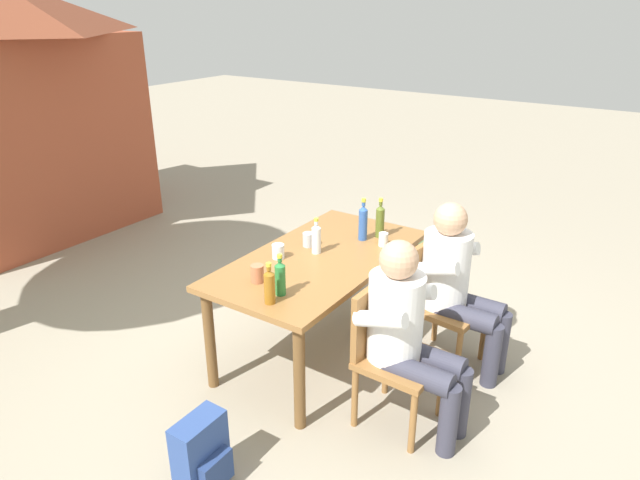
{
  "coord_description": "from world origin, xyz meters",
  "views": [
    {
      "loc": [
        -2.92,
        -1.95,
        2.37
      ],
      "look_at": [
        0.0,
        0.0,
        0.87
      ],
      "focal_mm": 31.64,
      "sensor_mm": 36.0,
      "label": 1
    }
  ],
  "objects_px": {
    "dining_table": "(320,268)",
    "bottle_olive": "(380,220)",
    "bottle_clear": "(316,238)",
    "cup_terracotta": "(257,274)",
    "person_in_white_shirt": "(456,279)",
    "cup_white": "(383,239)",
    "bottle_green": "(280,277)",
    "bottle_amber": "(269,286)",
    "brick_kiosk": "(12,103)",
    "chair_near_right": "(439,296)",
    "backpack_by_far_side": "(202,454)",
    "cup_glass": "(278,251)",
    "chair_near_left": "(389,348)",
    "person_in_plaid_shirt": "(407,329)",
    "backpack_by_near_side": "(411,264)",
    "cup_steel": "(308,240)",
    "bottle_blue": "(363,222)"
  },
  "relations": [
    {
      "from": "dining_table",
      "to": "bottle_olive",
      "type": "bearing_deg",
      "value": -18.07
    },
    {
      "from": "cup_white",
      "to": "backpack_by_far_side",
      "type": "distance_m",
      "value": 1.89
    },
    {
      "from": "dining_table",
      "to": "person_in_white_shirt",
      "type": "height_order",
      "value": "person_in_white_shirt"
    },
    {
      "from": "person_in_plaid_shirt",
      "to": "bottle_blue",
      "type": "xyz_separation_m",
      "value": [
        0.79,
        0.75,
        0.23
      ]
    },
    {
      "from": "bottle_blue",
      "to": "brick_kiosk",
      "type": "xyz_separation_m",
      "value": [
        -0.15,
        4.18,
        0.48
      ]
    },
    {
      "from": "bottle_clear",
      "to": "backpack_by_far_side",
      "type": "height_order",
      "value": "bottle_clear"
    },
    {
      "from": "bottle_olive",
      "to": "backpack_by_far_side",
      "type": "distance_m",
      "value": 2.04
    },
    {
      "from": "cup_white",
      "to": "cup_steel",
      "type": "height_order",
      "value": "cup_steel"
    },
    {
      "from": "cup_white",
      "to": "bottle_green",
      "type": "bearing_deg",
      "value": 170.31
    },
    {
      "from": "brick_kiosk",
      "to": "bottle_clear",
      "type": "bearing_deg",
      "value": -93.35
    },
    {
      "from": "chair_near_right",
      "to": "cup_steel",
      "type": "relative_size",
      "value": 8.76
    },
    {
      "from": "person_in_white_shirt",
      "to": "cup_glass",
      "type": "bearing_deg",
      "value": 117.58
    },
    {
      "from": "bottle_clear",
      "to": "cup_terracotta",
      "type": "xyz_separation_m",
      "value": [
        -0.57,
        0.06,
        -0.05
      ]
    },
    {
      "from": "cup_glass",
      "to": "backpack_by_far_side",
      "type": "xyz_separation_m",
      "value": [
        -1.2,
        -0.41,
        -0.6
      ]
    },
    {
      "from": "brick_kiosk",
      "to": "backpack_by_far_side",
      "type": "bearing_deg",
      "value": -111.18
    },
    {
      "from": "person_in_white_shirt",
      "to": "cup_white",
      "type": "relative_size",
      "value": 12.15
    },
    {
      "from": "cup_glass",
      "to": "cup_terracotta",
      "type": "relative_size",
      "value": 0.88
    },
    {
      "from": "chair_near_right",
      "to": "cup_white",
      "type": "bearing_deg",
      "value": 87.83
    },
    {
      "from": "chair_near_left",
      "to": "bottle_amber",
      "type": "xyz_separation_m",
      "value": [
        -0.33,
        0.61,
        0.37
      ]
    },
    {
      "from": "chair_near_right",
      "to": "backpack_by_near_side",
      "type": "relative_size",
      "value": 2.26
    },
    {
      "from": "person_in_plaid_shirt",
      "to": "cup_white",
      "type": "relative_size",
      "value": 12.15
    },
    {
      "from": "bottle_green",
      "to": "cup_steel",
      "type": "height_order",
      "value": "bottle_green"
    },
    {
      "from": "bottle_green",
      "to": "bottle_amber",
      "type": "distance_m",
      "value": 0.12
    },
    {
      "from": "dining_table",
      "to": "backpack_by_near_side",
      "type": "bearing_deg",
      "value": -3.82
    },
    {
      "from": "bottle_amber",
      "to": "cup_white",
      "type": "height_order",
      "value": "bottle_amber"
    },
    {
      "from": "bottle_olive",
      "to": "bottle_clear",
      "type": "xyz_separation_m",
      "value": [
        -0.5,
        0.23,
        -0.02
      ]
    },
    {
      "from": "bottle_amber",
      "to": "backpack_by_far_side",
      "type": "xyz_separation_m",
      "value": [
        -0.69,
        -0.07,
        -0.66
      ]
    },
    {
      "from": "chair_near_right",
      "to": "bottle_blue",
      "type": "xyz_separation_m",
      "value": [
        0.04,
        0.64,
        0.4
      ]
    },
    {
      "from": "person_in_plaid_shirt",
      "to": "bottle_olive",
      "type": "bearing_deg",
      "value": 36.51
    },
    {
      "from": "cup_white",
      "to": "brick_kiosk",
      "type": "height_order",
      "value": "brick_kiosk"
    },
    {
      "from": "chair_near_right",
      "to": "cup_glass",
      "type": "bearing_deg",
      "value": 120.6
    },
    {
      "from": "bottle_clear",
      "to": "bottle_olive",
      "type": "bearing_deg",
      "value": -24.45
    },
    {
      "from": "dining_table",
      "to": "cup_glass",
      "type": "distance_m",
      "value": 0.32
    },
    {
      "from": "chair_near_left",
      "to": "bottle_olive",
      "type": "relative_size",
      "value": 2.9
    },
    {
      "from": "chair_near_right",
      "to": "dining_table",
      "type": "bearing_deg",
      "value": 117.41
    },
    {
      "from": "backpack_by_far_side",
      "to": "brick_kiosk",
      "type": "bearing_deg",
      "value": 68.82
    },
    {
      "from": "dining_table",
      "to": "chair_near_left",
      "type": "xyz_separation_m",
      "value": [
        -0.37,
        -0.73,
        -0.17
      ]
    },
    {
      "from": "dining_table",
      "to": "bottle_blue",
      "type": "xyz_separation_m",
      "value": [
        0.42,
        -0.1,
        0.23
      ]
    },
    {
      "from": "bottle_amber",
      "to": "backpack_by_near_side",
      "type": "xyz_separation_m",
      "value": [
        2.05,
        0.03,
        -0.68
      ]
    },
    {
      "from": "cup_glass",
      "to": "cup_steel",
      "type": "height_order",
      "value": "same"
    },
    {
      "from": "bottle_amber",
      "to": "cup_steel",
      "type": "xyz_separation_m",
      "value": [
        0.8,
        0.29,
        -0.06
      ]
    },
    {
      "from": "cup_terracotta",
      "to": "bottle_blue",
      "type": "bearing_deg",
      "value": -12.29
    },
    {
      "from": "bottle_clear",
      "to": "cup_white",
      "type": "relative_size",
      "value": 2.65
    },
    {
      "from": "person_in_white_shirt",
      "to": "bottle_amber",
      "type": "xyz_separation_m",
      "value": [
        -1.07,
        0.72,
        0.21
      ]
    },
    {
      "from": "bottle_amber",
      "to": "cup_terracotta",
      "type": "bearing_deg",
      "value": 54.14
    },
    {
      "from": "backpack_by_near_side",
      "to": "cup_steel",
      "type": "bearing_deg",
      "value": 168.47
    },
    {
      "from": "person_in_white_shirt",
      "to": "bottle_green",
      "type": "xyz_separation_m",
      "value": [
        -0.96,
        0.74,
        0.21
      ]
    },
    {
      "from": "backpack_by_near_side",
      "to": "backpack_by_far_side",
      "type": "xyz_separation_m",
      "value": [
        -2.73,
        -0.1,
        0.01
      ]
    },
    {
      "from": "bottle_blue",
      "to": "backpack_by_far_side",
      "type": "height_order",
      "value": "bottle_blue"
    },
    {
      "from": "backpack_by_far_side",
      "to": "cup_terracotta",
      "type": "bearing_deg",
      "value": 19.44
    }
  ]
}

